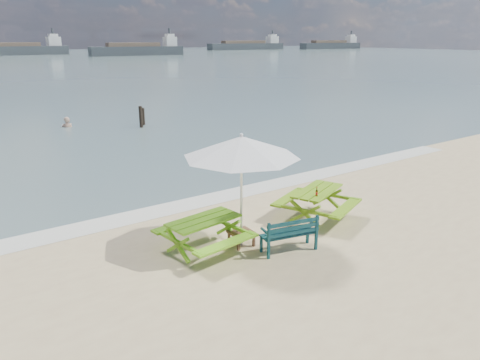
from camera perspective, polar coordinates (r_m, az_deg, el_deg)
foam_strip at (r=13.49m, az=-3.59°, el=-2.32°), size 22.00×0.90×0.01m
picnic_table_left at (r=10.19m, az=-4.39°, el=-6.82°), size 1.79×1.94×0.76m
picnic_table_right at (r=12.07m, az=9.32°, el=-3.03°), size 2.21×2.31×0.78m
park_bench at (r=10.31m, az=5.96°, el=-7.35°), size 1.31×0.68×0.77m
side_table at (r=10.54m, az=0.16°, el=-7.08°), size 0.53×0.53×0.33m
patio_umbrella at (r=9.86m, az=0.17°, el=4.07°), size 2.66×2.66×2.49m
beer_bottle at (r=11.46m, az=9.33°, el=-1.59°), size 0.06×0.06×0.23m
swimmer at (r=25.93m, az=-20.23°, el=5.39°), size 0.72×0.60×1.70m
mooring_pilings at (r=24.89m, az=-11.87°, el=7.34°), size 0.57×0.77×1.30m
cargo_ships at (r=140.55m, az=-10.84°, el=15.52°), size 161.34×37.87×4.40m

